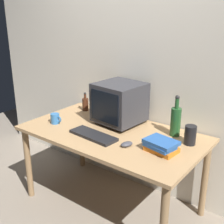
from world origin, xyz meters
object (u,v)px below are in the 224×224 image
mug (55,119)px  metal_canister (190,135)px  crt_monitor (119,103)px  computer_mouse (127,144)px  bottle_short (85,104)px  bottle_tall (176,121)px  book_stack (161,146)px  keyboard (93,135)px

mug → metal_canister: 1.19m
crt_monitor → computer_mouse: (0.32, -0.35, -0.17)m
computer_mouse → crt_monitor: bearing=154.7°
bottle_short → metal_canister: (1.16, -0.09, 0.00)m
computer_mouse → bottle_tall: 0.47m
book_stack → computer_mouse: bearing=-161.4°
crt_monitor → computer_mouse: crt_monitor is taller
crt_monitor → metal_canister: (0.68, -0.02, -0.12)m
bottle_short → book_stack: (1.04, -0.33, -0.03)m
book_stack → mug: bearing=-175.0°
bottle_short → book_stack: size_ratio=0.76×
crt_monitor → book_stack: crt_monitor is taller
crt_monitor → bottle_tall: size_ratio=1.22×
crt_monitor → bottle_short: (-0.48, 0.07, -0.12)m
book_stack → bottle_short: bearing=162.3°
crt_monitor → bottle_short: size_ratio=2.17×
crt_monitor → metal_canister: 0.69m
crt_monitor → computer_mouse: size_ratio=4.19×
bottle_tall → keyboard: bearing=-140.1°
crt_monitor → keyboard: size_ratio=1.00×
bottle_tall → mug: (-0.98, -0.41, -0.08)m
crt_monitor → book_stack: 0.64m
bottle_short → bottle_tall: bearing=-0.5°
keyboard → computer_mouse: 0.32m
bottle_tall → metal_canister: bottle_tall is taller
bottle_tall → mug: 1.06m
computer_mouse → bottle_short: 0.90m
bottle_tall → crt_monitor: bearing=-173.4°
book_stack → mug: mug is taller
book_stack → metal_canister: metal_canister is taller
computer_mouse → keyboard: bearing=-154.3°
computer_mouse → metal_canister: (0.36, 0.33, 0.06)m
keyboard → book_stack: book_stack is taller
keyboard → computer_mouse: bearing=8.4°
bottle_short → mug: 0.42m
keyboard → bottle_short: bottle_short is taller
metal_canister → bottle_short: bearing=175.7°
keyboard → computer_mouse: (0.32, 0.02, 0.01)m
bottle_short → metal_canister: bottle_short is taller
keyboard → bottle_tall: bearing=44.3°
computer_mouse → bottle_tall: bottle_tall is taller
book_stack → crt_monitor: bearing=155.0°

